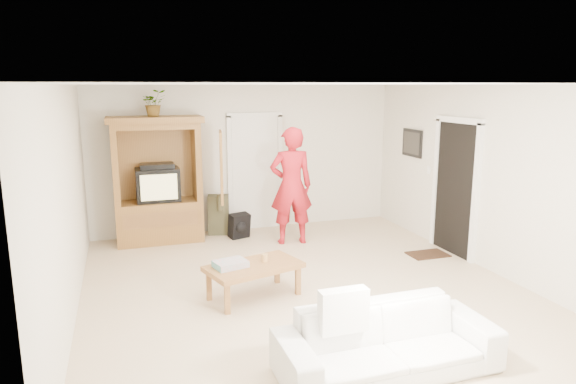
# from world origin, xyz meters

# --- Properties ---
(floor) EXTENTS (6.00, 6.00, 0.00)m
(floor) POSITION_xyz_m (0.00, 0.00, 0.00)
(floor) COLOR tan
(floor) RESTS_ON ground
(ceiling) EXTENTS (6.00, 6.00, 0.00)m
(ceiling) POSITION_xyz_m (0.00, 0.00, 2.60)
(ceiling) COLOR white
(ceiling) RESTS_ON floor
(wall_back) EXTENTS (5.50, 0.00, 5.50)m
(wall_back) POSITION_xyz_m (0.00, 3.00, 1.30)
(wall_back) COLOR silver
(wall_back) RESTS_ON floor
(wall_front) EXTENTS (5.50, 0.00, 5.50)m
(wall_front) POSITION_xyz_m (0.00, -3.00, 1.30)
(wall_front) COLOR silver
(wall_front) RESTS_ON floor
(wall_left) EXTENTS (0.00, 6.00, 6.00)m
(wall_left) POSITION_xyz_m (-2.75, 0.00, 1.30)
(wall_left) COLOR silver
(wall_left) RESTS_ON floor
(wall_right) EXTENTS (0.00, 6.00, 6.00)m
(wall_right) POSITION_xyz_m (2.75, 0.00, 1.30)
(wall_right) COLOR silver
(wall_right) RESTS_ON floor
(armoire) EXTENTS (1.82, 1.14, 2.10)m
(armoire) POSITION_xyz_m (-1.58, 2.66, 0.91)
(armoire) COLOR brown
(armoire) RESTS_ON floor
(door_back) EXTENTS (0.85, 0.05, 2.04)m
(door_back) POSITION_xyz_m (0.15, 2.97, 1.02)
(door_back) COLOR white
(door_back) RESTS_ON floor
(doorway_right) EXTENTS (0.05, 0.90, 2.04)m
(doorway_right) POSITION_xyz_m (2.73, 0.60, 1.02)
(doorway_right) COLOR black
(doorway_right) RESTS_ON floor
(framed_picture) EXTENTS (0.03, 0.60, 0.48)m
(framed_picture) POSITION_xyz_m (2.73, 1.90, 1.60)
(framed_picture) COLOR black
(framed_picture) RESTS_ON wall_right
(doormat) EXTENTS (0.60, 0.40, 0.02)m
(doormat) POSITION_xyz_m (2.30, 0.60, 0.01)
(doormat) COLOR #382316
(doormat) RESTS_ON floor
(plant) EXTENTS (0.44, 0.40, 0.42)m
(plant) POSITION_xyz_m (-1.60, 2.63, 2.31)
(plant) COLOR #4C7238
(plant) RESTS_ON armoire
(man) EXTENTS (0.76, 0.55, 1.94)m
(man) POSITION_xyz_m (0.48, 1.88, 0.97)
(man) COLOR #AE1722
(man) RESTS_ON floor
(sofa) EXTENTS (2.03, 0.81, 0.59)m
(sofa) POSITION_xyz_m (0.06, -2.16, 0.30)
(sofa) COLOR silver
(sofa) RESTS_ON floor
(coffee_table) EXTENTS (1.28, 0.92, 0.43)m
(coffee_table) POSITION_xyz_m (-0.68, -0.14, 0.37)
(coffee_table) COLOR olive
(coffee_table) RESTS_ON floor
(towel) EXTENTS (0.44, 0.37, 0.08)m
(towel) POSITION_xyz_m (-0.97, -0.14, 0.47)
(towel) COLOR #F7525A
(towel) RESTS_ON coffee_table
(candle) EXTENTS (0.08, 0.08, 0.10)m
(candle) POSITION_xyz_m (-0.52, -0.09, 0.48)
(candle) COLOR tan
(candle) RESTS_ON coffee_table
(backpack_black) EXTENTS (0.38, 0.29, 0.42)m
(backpack_black) POSITION_xyz_m (-0.29, 2.41, 0.21)
(backpack_black) COLOR black
(backpack_black) RESTS_ON floor
(backpack_olive) EXTENTS (0.42, 0.34, 0.69)m
(backpack_olive) POSITION_xyz_m (-0.57, 2.80, 0.35)
(backpack_olive) COLOR #47442B
(backpack_olive) RESTS_ON floor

